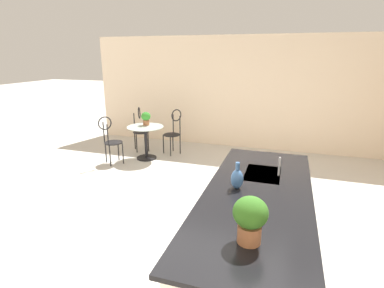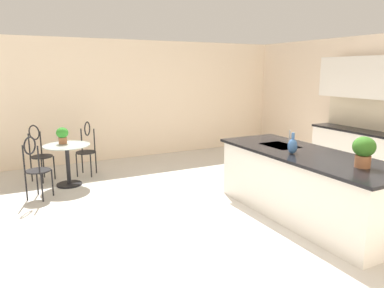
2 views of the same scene
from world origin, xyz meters
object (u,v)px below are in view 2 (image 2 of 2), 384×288
at_px(potted_plant_on_table, 62,134).
at_px(chair_toward_desk, 39,150).
at_px(bistro_table, 68,161).
at_px(vase_on_counter, 293,146).
at_px(chair_near_window, 87,146).
at_px(potted_plant_counter_far, 364,150).
at_px(chair_by_island, 35,165).

bearing_deg(potted_plant_on_table, chair_toward_desk, -138.70).
bearing_deg(bistro_table, vase_on_counter, 40.75).
bearing_deg(chair_near_window, potted_plant_on_table, -49.10).
distance_m(bistro_table, potted_plant_counter_far, 4.76).
height_order(chair_by_island, potted_plant_counter_far, potted_plant_counter_far).
bearing_deg(chair_toward_desk, chair_near_window, 89.55).
bearing_deg(potted_plant_counter_far, bistro_table, -144.14).
bearing_deg(potted_plant_on_table, bistro_table, 17.15).
bearing_deg(potted_plant_on_table, vase_on_counter, 39.94).
xyz_separation_m(bistro_table, chair_by_island, (0.53, -0.56, 0.13)).
relative_size(chair_near_window, chair_by_island, 1.00).
distance_m(chair_toward_desk, potted_plant_counter_far, 5.43).
bearing_deg(chair_by_island, potted_plant_on_table, 142.07).
xyz_separation_m(chair_near_window, potted_plant_counter_far, (4.37, 2.31, 0.56)).
bearing_deg(chair_by_island, potted_plant_counter_far, 45.22).
bearing_deg(vase_on_counter, potted_plant_on_table, -140.06).
distance_m(chair_by_island, vase_on_counter, 3.91).
distance_m(chair_toward_desk, vase_on_counter, 4.57).
xyz_separation_m(chair_near_window, chair_by_island, (1.08, -1.00, 0.00)).
bearing_deg(chair_near_window, chair_by_island, -42.77).
height_order(chair_near_window, potted_plant_on_table, chair_near_window).
distance_m(bistro_table, vase_on_counter, 3.89).
bearing_deg(bistro_table, potted_plant_on_table, -162.85).
xyz_separation_m(potted_plant_on_table, potted_plant_counter_far, (3.95, 2.80, 0.22)).
xyz_separation_m(bistro_table, potted_plant_on_table, (-0.13, -0.04, 0.46)).
bearing_deg(potted_plant_counter_far, chair_near_window, -152.09).
xyz_separation_m(potted_plant_counter_far, vase_on_counter, (-0.90, -0.25, -0.10)).
relative_size(chair_by_island, vase_on_counter, 3.62).
xyz_separation_m(chair_toward_desk, vase_on_counter, (3.47, 2.93, 0.46)).
distance_m(potted_plant_on_table, vase_on_counter, 3.98).
height_order(potted_plant_on_table, potted_plant_counter_far, potted_plant_counter_far).
relative_size(chair_by_island, potted_plant_counter_far, 2.86).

